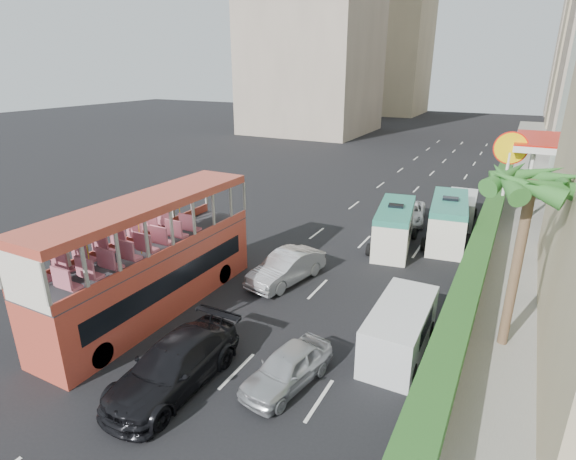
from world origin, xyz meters
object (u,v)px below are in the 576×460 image
Objects in this scene: double_decker_bus at (151,256)px; palm_tree at (516,267)px; car_silver_lane_b at (287,383)px; panel_van_far at (461,209)px; minibus_far at (448,221)px; panel_van_near at (400,329)px; car_black at (176,385)px; minibus_near at (394,227)px; shell_station at (561,179)px; car_silver_lane_a at (287,281)px; van_asset at (407,221)px.

double_decker_bus is 14.39m from palm_tree.
panel_van_far is (2.68, 20.52, 0.92)m from car_silver_lane_b.
car_silver_lane_b is at bearing -106.06° from minibus_far.
car_black is at bearing -138.97° from panel_van_near.
car_silver_lane_b is at bearing -98.69° from minibus_near.
car_black is 0.68× the size of shell_station.
car_silver_lane_a is 0.99× the size of van_asset.
van_asset is 1.00× the size of panel_van_near.
car_silver_lane_b and van_asset have the same top height.
car_silver_lane_a is at bearing -130.65° from minibus_far.
shell_station is at bearing 23.48° from van_asset.
shell_station is (8.51, 24.74, 2.75)m from car_silver_lane_b.
car_black is 1.19× the size of panel_van_far.
shell_station is (11.83, 26.57, 2.75)m from car_black.
double_decker_bus is 2.36× the size of van_asset.
shell_station is (6.02, 8.61, 1.41)m from minibus_far.
car_silver_lane_a is 0.81× the size of minibus_near.
panel_van_near is at bearing -148.45° from palm_tree.
van_asset is at bearing 87.31° from car_silver_lane_a.
car_silver_lane_b is 0.63× the size of minibus_far.
van_asset is (6.99, 17.13, -2.53)m from double_decker_bus.
car_silver_lane_a is 0.57× the size of shell_station.
car_black is at bearing -113.99° from shell_station.
minibus_near is (0.36, -5.11, 1.25)m from van_asset.
shell_station reaches higher than double_decker_bus.
panel_van_far is at bearing -144.11° from shell_station.
shell_station reaches higher than car_black.
panel_van_near reaches higher than car_silver_lane_b.
double_decker_bus is at bearing -132.04° from minibus_far.
car_black is 0.91× the size of minibus_far.
palm_tree is (3.82, -10.39, 2.04)m from minibus_far.
shell_station reaches higher than minibus_near.
double_decker_bus is 2.39× the size of panel_van_far.
shell_station is (5.83, 4.22, 1.83)m from panel_van_far.
van_asset is at bearing 101.94° from panel_van_near.
car_black is 20.89m from van_asset.
palm_tree reaches higher than minibus_far.
van_asset is at bearing 82.30° from car_black.
car_silver_lane_b is 4.69m from panel_van_near.
minibus_far is 11.25m from palm_tree.
van_asset is 0.58× the size of shell_station.
panel_van_far is (2.82, 6.76, -0.33)m from minibus_near.
minibus_far reaches higher than minibus_near.
car_black is 1.17× the size of van_asset.
panel_van_far is 0.58× the size of shell_station.
double_decker_bus is 17.55m from minibus_far.
shell_station reaches higher than car_silver_lane_a.
panel_van_far is (0.19, 4.39, -0.42)m from minibus_far.
minibus_far is (2.49, 16.13, 1.34)m from car_silver_lane_b.
minibus_near is 10.51m from palm_tree.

